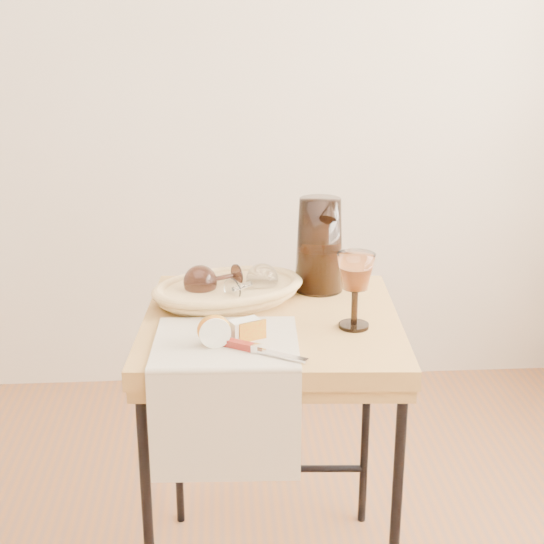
{
  "coord_description": "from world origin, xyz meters",
  "views": [
    {
      "loc": [
        0.3,
        -1.21,
        1.48
      ],
      "look_at": [
        0.41,
        0.52,
        0.9
      ],
      "focal_mm": 51.65,
      "sensor_mm": 36.0,
      "label": 1
    }
  ],
  "objects_px": {
    "goblet_lying_b": "(250,284)",
    "pitcher": "(319,245)",
    "wine_goblet": "(355,291)",
    "tea_towel": "(226,342)",
    "table_knife": "(259,349)",
    "apple_half": "(214,330)",
    "side_table": "(271,458)",
    "goblet_lying_a": "(216,279)",
    "bread_basket": "(229,292)"
  },
  "relations": [
    {
      "from": "bread_basket",
      "to": "wine_goblet",
      "type": "height_order",
      "value": "wine_goblet"
    },
    {
      "from": "side_table",
      "to": "pitcher",
      "type": "distance_m",
      "value": 0.56
    },
    {
      "from": "apple_half",
      "to": "tea_towel",
      "type": "bearing_deg",
      "value": 20.57
    },
    {
      "from": "tea_towel",
      "to": "goblet_lying_b",
      "type": "bearing_deg",
      "value": 78.12
    },
    {
      "from": "side_table",
      "to": "bread_basket",
      "type": "distance_m",
      "value": 0.44
    },
    {
      "from": "tea_towel",
      "to": "apple_half",
      "type": "relative_size",
      "value": 4.29
    },
    {
      "from": "apple_half",
      "to": "side_table",
      "type": "bearing_deg",
      "value": 42.26
    },
    {
      "from": "side_table",
      "to": "apple_half",
      "type": "xyz_separation_m",
      "value": [
        -0.14,
        -0.17,
        0.43
      ]
    },
    {
      "from": "table_knife",
      "to": "tea_towel",
      "type": "bearing_deg",
      "value": 168.68
    },
    {
      "from": "pitcher",
      "to": "apple_half",
      "type": "xyz_separation_m",
      "value": [
        -0.27,
        -0.35,
        -0.08
      ]
    },
    {
      "from": "side_table",
      "to": "tea_towel",
      "type": "height_order",
      "value": "tea_towel"
    },
    {
      "from": "bread_basket",
      "to": "goblet_lying_a",
      "type": "xyz_separation_m",
      "value": [
        -0.03,
        0.02,
        0.03
      ]
    },
    {
      "from": "goblet_lying_b",
      "to": "table_knife",
      "type": "xyz_separation_m",
      "value": [
        0.01,
        -0.31,
        -0.04
      ]
    },
    {
      "from": "wine_goblet",
      "to": "apple_half",
      "type": "relative_size",
      "value": 2.44
    },
    {
      "from": "goblet_lying_a",
      "to": "pitcher",
      "type": "relative_size",
      "value": 0.49
    },
    {
      "from": "tea_towel",
      "to": "goblet_lying_b",
      "type": "distance_m",
      "value": 0.26
    },
    {
      "from": "side_table",
      "to": "goblet_lying_b",
      "type": "height_order",
      "value": "goblet_lying_b"
    },
    {
      "from": "side_table",
      "to": "table_knife",
      "type": "bearing_deg",
      "value": -100.57
    },
    {
      "from": "side_table",
      "to": "tea_towel",
      "type": "bearing_deg",
      "value": -125.97
    },
    {
      "from": "pitcher",
      "to": "wine_goblet",
      "type": "height_order",
      "value": "pitcher"
    },
    {
      "from": "goblet_lying_a",
      "to": "goblet_lying_b",
      "type": "xyz_separation_m",
      "value": [
        0.08,
        -0.04,
        -0.0
      ]
    },
    {
      "from": "side_table",
      "to": "goblet_lying_b",
      "type": "bearing_deg",
      "value": 117.34
    },
    {
      "from": "tea_towel",
      "to": "pitcher",
      "type": "xyz_separation_m",
      "value": [
        0.25,
        0.34,
        0.12
      ]
    },
    {
      "from": "side_table",
      "to": "tea_towel",
      "type": "xyz_separation_m",
      "value": [
        -0.11,
        -0.15,
        0.39
      ]
    },
    {
      "from": "tea_towel",
      "to": "wine_goblet",
      "type": "xyz_separation_m",
      "value": [
        0.3,
        0.07,
        0.09
      ]
    },
    {
      "from": "bread_basket",
      "to": "side_table",
      "type": "bearing_deg",
      "value": -70.31
    },
    {
      "from": "side_table",
      "to": "pitcher",
      "type": "height_order",
      "value": "pitcher"
    },
    {
      "from": "goblet_lying_b",
      "to": "pitcher",
      "type": "relative_size",
      "value": 0.46
    },
    {
      "from": "wine_goblet",
      "to": "table_knife",
      "type": "relative_size",
      "value": 0.89
    },
    {
      "from": "apple_half",
      "to": "goblet_lying_b",
      "type": "bearing_deg",
      "value": 62.75
    },
    {
      "from": "bread_basket",
      "to": "wine_goblet",
      "type": "xyz_separation_m",
      "value": [
        0.29,
        -0.19,
        0.07
      ]
    },
    {
      "from": "goblet_lying_a",
      "to": "wine_goblet",
      "type": "distance_m",
      "value": 0.38
    },
    {
      "from": "pitcher",
      "to": "apple_half",
      "type": "distance_m",
      "value": 0.45
    },
    {
      "from": "goblet_lying_b",
      "to": "wine_goblet",
      "type": "bearing_deg",
      "value": -79.15
    },
    {
      "from": "bread_basket",
      "to": "table_knife",
      "type": "xyz_separation_m",
      "value": [
        0.06,
        -0.33,
        -0.01
      ]
    },
    {
      "from": "side_table",
      "to": "goblet_lying_a",
      "type": "height_order",
      "value": "goblet_lying_a"
    },
    {
      "from": "tea_towel",
      "to": "table_knife",
      "type": "relative_size",
      "value": 1.56
    },
    {
      "from": "goblet_lying_a",
      "to": "goblet_lying_b",
      "type": "bearing_deg",
      "value": 128.37
    },
    {
      "from": "wine_goblet",
      "to": "apple_half",
      "type": "bearing_deg",
      "value": -164.8
    },
    {
      "from": "goblet_lying_a",
      "to": "goblet_lying_b",
      "type": "distance_m",
      "value": 0.09
    },
    {
      "from": "tea_towel",
      "to": "table_knife",
      "type": "bearing_deg",
      "value": -40.48
    },
    {
      "from": "side_table",
      "to": "goblet_lying_a",
      "type": "xyz_separation_m",
      "value": [
        -0.13,
        0.13,
        0.44
      ]
    },
    {
      "from": "tea_towel",
      "to": "apple_half",
      "type": "distance_m",
      "value": 0.05
    },
    {
      "from": "wine_goblet",
      "to": "side_table",
      "type": "bearing_deg",
      "value": 156.8
    },
    {
      "from": "goblet_lying_a",
      "to": "wine_goblet",
      "type": "relative_size",
      "value": 0.76
    },
    {
      "from": "side_table",
      "to": "table_knife",
      "type": "relative_size",
      "value": 3.82
    },
    {
      "from": "apple_half",
      "to": "goblet_lying_a",
      "type": "bearing_deg",
      "value": 80.42
    },
    {
      "from": "pitcher",
      "to": "apple_half",
      "type": "relative_size",
      "value": 3.84
    },
    {
      "from": "tea_towel",
      "to": "goblet_lying_a",
      "type": "height_order",
      "value": "goblet_lying_a"
    },
    {
      "from": "tea_towel",
      "to": "pitcher",
      "type": "bearing_deg",
      "value": 56.16
    }
  ]
}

